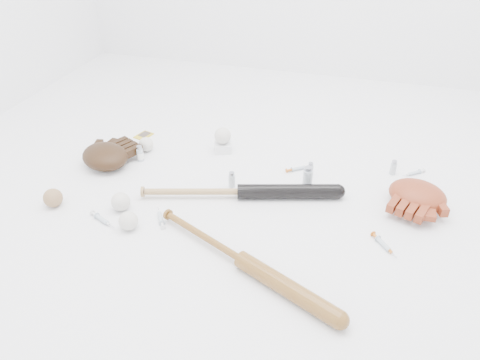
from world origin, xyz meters
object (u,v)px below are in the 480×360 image
(glove_dark, at_px, (105,156))
(pedestal, at_px, (223,147))
(bat_dark, at_px, (240,192))
(bat_wood, at_px, (242,260))

(glove_dark, relative_size, pedestal, 3.50)
(glove_dark, bearing_deg, pedestal, 56.33)
(bat_dark, bearing_deg, bat_wood, -89.03)
(glove_dark, xyz_separation_m, pedestal, (0.47, 0.28, -0.03))
(bat_wood, bearing_deg, bat_dark, 132.73)
(bat_wood, xyz_separation_m, pedestal, (-0.31, 0.74, -0.01))
(bat_wood, relative_size, pedestal, 10.36)
(bat_wood, xyz_separation_m, glove_dark, (-0.78, 0.46, 0.02))
(bat_dark, distance_m, glove_dark, 0.67)
(pedestal, bearing_deg, bat_wood, -67.27)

